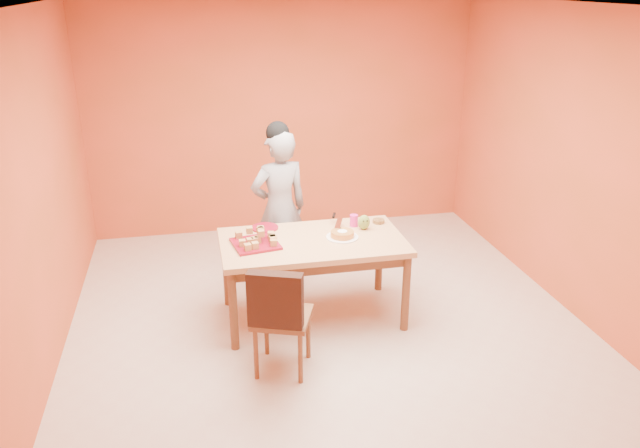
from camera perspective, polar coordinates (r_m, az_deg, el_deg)
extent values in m
plane|color=beige|center=(5.60, 0.85, -9.42)|extent=(5.00, 5.00, 0.00)
plane|color=white|center=(4.80, 1.04, 19.37)|extent=(5.00, 5.00, 0.00)
plane|color=#DD5133|center=(7.42, -3.43, 9.61)|extent=(4.50, 0.00, 4.50)
plane|color=#DD5133|center=(5.06, -24.76, 1.88)|extent=(0.00, 5.00, 5.00)
plane|color=#DD5133|center=(5.94, 22.69, 4.93)|extent=(0.00, 5.00, 5.00)
cube|color=tan|center=(5.44, -0.68, -1.69)|extent=(1.60, 0.90, 0.05)
cube|color=brown|center=(5.47, -0.68, -2.41)|extent=(1.48, 0.78, 0.10)
cylinder|color=brown|center=(5.18, -7.93, -7.89)|extent=(0.07, 0.07, 0.71)
cylinder|color=brown|center=(5.87, -8.54, -4.20)|extent=(0.07, 0.07, 0.71)
cylinder|color=brown|center=(5.45, 7.85, -6.30)|extent=(0.07, 0.07, 0.71)
cylinder|color=brown|center=(6.11, 5.44, -2.97)|extent=(0.07, 0.07, 0.71)
imported|color=gray|center=(6.08, -3.72, 1.35)|extent=(0.65, 0.50, 1.57)
cube|color=maroon|center=(5.35, -5.92, -1.82)|extent=(0.43, 0.43, 0.02)
cylinder|color=maroon|center=(5.69, -5.06, -0.33)|extent=(0.27, 0.27, 0.01)
cylinder|color=white|center=(5.47, 2.05, -1.21)|extent=(0.35, 0.35, 0.01)
cylinder|color=orange|center=(5.46, 2.05, -0.92)|extent=(0.23, 0.23, 0.05)
cube|color=silver|center=(5.61, 1.71, 0.06)|extent=(0.13, 0.25, 0.01)
ellipsoid|color=olive|center=(5.64, 4.04, 0.16)|extent=(0.11, 0.09, 0.14)
cylinder|color=#E2218F|center=(5.72, 3.11, 0.32)|extent=(0.08, 0.08, 0.11)
cylinder|color=#351C0E|center=(5.82, 5.37, 0.26)|extent=(0.12, 0.12, 0.03)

